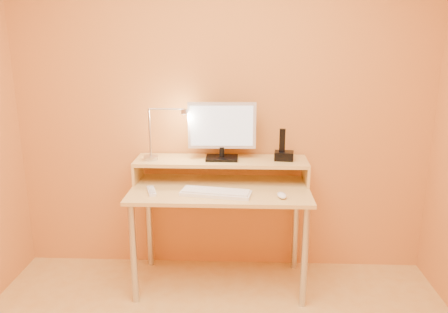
{
  "coord_description": "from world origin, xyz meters",
  "views": [
    {
      "loc": [
        0.14,
        -1.65,
        1.7
      ],
      "look_at": [
        0.03,
        1.13,
        0.95
      ],
      "focal_mm": 35.65,
      "sensor_mm": 36.0,
      "label": 1
    }
  ],
  "objects_px": {
    "lamp_base": "(151,158)",
    "keyboard": "(216,193)",
    "phone_dock": "(284,156)",
    "remote_control": "(151,191)",
    "monitor_panel": "(222,125)",
    "mouse": "(282,195)"
  },
  "relations": [
    {
      "from": "monitor_panel",
      "to": "keyboard",
      "type": "distance_m",
      "value": 0.49
    },
    {
      "from": "lamp_base",
      "to": "phone_dock",
      "type": "xyz_separation_m",
      "value": [
        0.92,
        0.03,
        0.02
      ]
    },
    {
      "from": "phone_dock",
      "to": "keyboard",
      "type": "distance_m",
      "value": 0.57
    },
    {
      "from": "phone_dock",
      "to": "remote_control",
      "type": "height_order",
      "value": "phone_dock"
    },
    {
      "from": "lamp_base",
      "to": "keyboard",
      "type": "xyz_separation_m",
      "value": [
        0.47,
        -0.26,
        -0.16
      ]
    },
    {
      "from": "monitor_panel",
      "to": "phone_dock",
      "type": "xyz_separation_m",
      "value": [
        0.43,
        -0.01,
        -0.21
      ]
    },
    {
      "from": "lamp_base",
      "to": "keyboard",
      "type": "distance_m",
      "value": 0.56
    },
    {
      "from": "keyboard",
      "to": "remote_control",
      "type": "height_order",
      "value": "keyboard"
    },
    {
      "from": "phone_dock",
      "to": "keyboard",
      "type": "relative_size",
      "value": 0.29
    },
    {
      "from": "phone_dock",
      "to": "mouse",
      "type": "xyz_separation_m",
      "value": [
        -0.04,
        -0.32,
        -0.17
      ]
    },
    {
      "from": "monitor_panel",
      "to": "keyboard",
      "type": "bearing_deg",
      "value": -96.48
    },
    {
      "from": "monitor_panel",
      "to": "remote_control",
      "type": "distance_m",
      "value": 0.65
    },
    {
      "from": "mouse",
      "to": "remote_control",
      "type": "relative_size",
      "value": 0.57
    },
    {
      "from": "monitor_panel",
      "to": "phone_dock",
      "type": "bearing_deg",
      "value": -2.7
    },
    {
      "from": "keyboard",
      "to": "lamp_base",
      "type": "bearing_deg",
      "value": 160.83
    },
    {
      "from": "monitor_panel",
      "to": "remote_control",
      "type": "bearing_deg",
      "value": -150.95
    },
    {
      "from": "keyboard",
      "to": "mouse",
      "type": "relative_size",
      "value": 4.59
    },
    {
      "from": "phone_dock",
      "to": "keyboard",
      "type": "height_order",
      "value": "phone_dock"
    },
    {
      "from": "remote_control",
      "to": "keyboard",
      "type": "bearing_deg",
      "value": -21.89
    },
    {
      "from": "keyboard",
      "to": "mouse",
      "type": "bearing_deg",
      "value": 4.56
    },
    {
      "from": "mouse",
      "to": "remote_control",
      "type": "xyz_separation_m",
      "value": [
        -0.85,
        0.07,
        -0.01
      ]
    },
    {
      "from": "lamp_base",
      "to": "phone_dock",
      "type": "distance_m",
      "value": 0.92
    }
  ]
}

